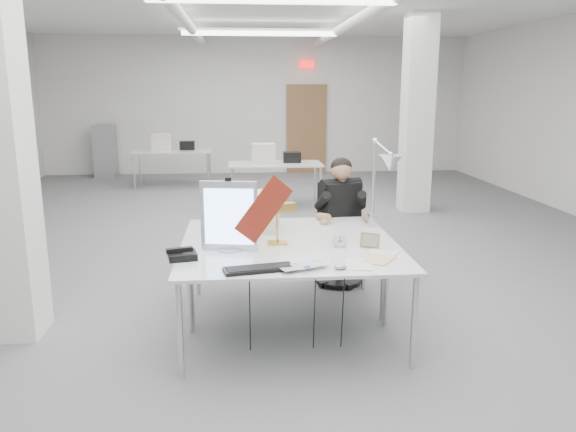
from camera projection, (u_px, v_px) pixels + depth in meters
name	position (u px, v px, depth m)	size (l,w,h in m)	color
room_shell	(276.00, 116.00, 6.64)	(10.04, 14.04, 3.24)	#5B5B5E
desk_main	(294.00, 260.00, 4.29)	(1.80, 0.90, 0.03)	silver
desk_second	(285.00, 231.00, 5.17)	(1.80, 0.90, 0.03)	silver
bg_desk_a	(275.00, 164.00, 9.65)	(1.60, 0.80, 0.03)	silver
bg_desk_b	(172.00, 151.00, 11.62)	(1.60, 0.80, 0.03)	silver
filing_cabinet	(105.00, 151.00, 12.92)	(0.45, 0.55, 1.20)	gray
office_chair	(339.00, 235.00, 5.85)	(0.51, 0.51, 1.05)	black
seated_person	(341.00, 201.00, 5.72)	(0.49, 0.62, 0.92)	black
monitor	(229.00, 216.00, 4.44)	(0.45, 0.05, 0.56)	silver
pennant	(264.00, 209.00, 4.42)	(0.52, 0.01, 0.22)	maroon
keyboard	(259.00, 269.00, 4.00)	(0.50, 0.17, 0.02)	black
laptop	(307.00, 269.00, 3.99)	(0.37, 0.24, 0.03)	silver
mouse	(340.00, 267.00, 4.02)	(0.10, 0.06, 0.04)	#A3A4A8
bankers_lamp	(277.00, 222.00, 4.65)	(0.33, 0.13, 0.38)	#BE803B
desk_phone	(182.00, 256.00, 4.27)	(0.21, 0.19, 0.05)	black
picture_frame_left	(216.00, 241.00, 4.58)	(0.13, 0.01, 0.10)	tan
picture_frame_right	(370.00, 240.00, 4.56)	(0.16, 0.01, 0.12)	#B27B4C
desk_clock	(340.00, 241.00, 4.59)	(0.11, 0.11, 0.03)	#B8B9BD
paper_stack_a	(359.00, 264.00, 4.13)	(0.20, 0.28, 0.01)	silver
paper_stack_b	(379.00, 260.00, 4.24)	(0.18, 0.25, 0.01)	#D3B47E
paper_stack_c	(383.00, 253.00, 4.41)	(0.22, 0.15, 0.01)	silver
beige_monitor	(258.00, 211.00, 5.11)	(0.37, 0.35, 0.35)	beige
architect_lamp	(380.00, 187.00, 4.95)	(0.22, 0.64, 0.83)	silver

